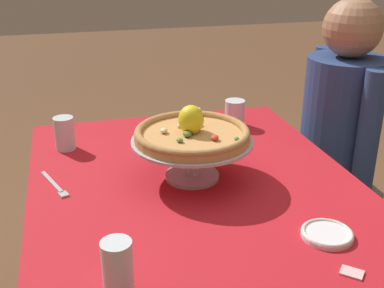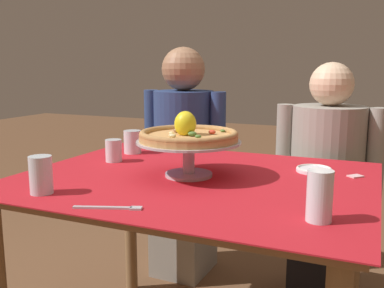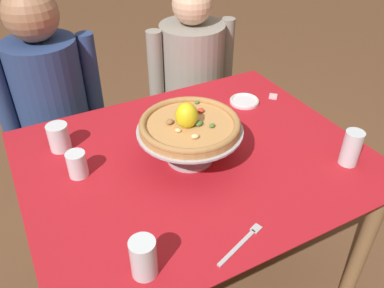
{
  "view_description": "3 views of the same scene",
  "coord_description": "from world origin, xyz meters",
  "px_view_note": "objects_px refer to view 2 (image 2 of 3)",
  "views": [
    {
      "loc": [
        1.3,
        -0.35,
        1.46
      ],
      "look_at": [
        -0.02,
        -0.0,
        0.88
      ],
      "focal_mm": 45.8,
      "sensor_mm": 36.0,
      "label": 1
    },
    {
      "loc": [
        0.59,
        -1.38,
        1.15
      ],
      "look_at": [
        -0.05,
        0.08,
        0.87
      ],
      "focal_mm": 40.6,
      "sensor_mm": 36.0,
      "label": 2
    },
    {
      "loc": [
        -0.54,
        -1.0,
        1.65
      ],
      "look_at": [
        -0.01,
        0.02,
        0.81
      ],
      "focal_mm": 36.72,
      "sensor_mm": 36.0,
      "label": 3
    }
  ],
  "objects_px": {
    "water_glass_front_right": "(319,198)",
    "diner_right": "(326,189)",
    "pizza": "(189,135)",
    "diner_left": "(184,167)",
    "dinner_fork": "(112,208)",
    "water_glass_front_left": "(41,177)",
    "sugar_packet": "(355,176)",
    "water_glass_side_left": "(114,152)",
    "pizza_stand": "(189,150)",
    "side_plate": "(314,169)",
    "water_glass_back_left": "(133,143)"
  },
  "relations": [
    {
      "from": "water_glass_front_left",
      "to": "dinner_fork",
      "type": "height_order",
      "value": "water_glass_front_left"
    },
    {
      "from": "water_glass_front_right",
      "to": "pizza",
      "type": "bearing_deg",
      "value": 149.35
    },
    {
      "from": "water_glass_front_right",
      "to": "dinner_fork",
      "type": "bearing_deg",
      "value": -166.53
    },
    {
      "from": "water_glass_side_left",
      "to": "dinner_fork",
      "type": "xyz_separation_m",
      "value": [
        0.33,
        -0.52,
        -0.04
      ]
    },
    {
      "from": "pizza_stand",
      "to": "water_glass_front_right",
      "type": "height_order",
      "value": "water_glass_front_right"
    },
    {
      "from": "water_glass_front_right",
      "to": "water_glass_back_left",
      "type": "distance_m",
      "value": 1.06
    },
    {
      "from": "pizza",
      "to": "dinner_fork",
      "type": "xyz_separation_m",
      "value": [
        -0.05,
        -0.42,
        -0.15
      ]
    },
    {
      "from": "water_glass_front_left",
      "to": "dinner_fork",
      "type": "bearing_deg",
      "value": -7.99
    },
    {
      "from": "water_glass_front_right",
      "to": "side_plate",
      "type": "height_order",
      "value": "water_glass_front_right"
    },
    {
      "from": "water_glass_side_left",
      "to": "diner_right",
      "type": "bearing_deg",
      "value": 39.36
    },
    {
      "from": "pizza",
      "to": "water_glass_front_left",
      "type": "bearing_deg",
      "value": -131.06
    },
    {
      "from": "water_glass_back_left",
      "to": "pizza_stand",
      "type": "bearing_deg",
      "value": -34.65
    },
    {
      "from": "water_glass_front_right",
      "to": "sugar_packet",
      "type": "bearing_deg",
      "value": 83.15
    },
    {
      "from": "water_glass_back_left",
      "to": "sugar_packet",
      "type": "height_order",
      "value": "water_glass_back_left"
    },
    {
      "from": "water_glass_back_left",
      "to": "sugar_packet",
      "type": "bearing_deg",
      "value": -3.29
    },
    {
      "from": "pizza_stand",
      "to": "water_glass_back_left",
      "type": "bearing_deg",
      "value": 145.35
    },
    {
      "from": "water_glass_front_right",
      "to": "diner_left",
      "type": "height_order",
      "value": "diner_left"
    },
    {
      "from": "pizza_stand",
      "to": "water_glass_side_left",
      "type": "relative_size",
      "value": 4.06
    },
    {
      "from": "pizza",
      "to": "water_glass_back_left",
      "type": "distance_m",
      "value": 0.5
    },
    {
      "from": "sugar_packet",
      "to": "water_glass_side_left",
      "type": "bearing_deg",
      "value": -172.2
    },
    {
      "from": "water_glass_side_left",
      "to": "water_glass_back_left",
      "type": "height_order",
      "value": "water_glass_back_left"
    },
    {
      "from": "pizza_stand",
      "to": "dinner_fork",
      "type": "height_order",
      "value": "pizza_stand"
    },
    {
      "from": "water_glass_front_right",
      "to": "diner_right",
      "type": "bearing_deg",
      "value": 94.95
    },
    {
      "from": "pizza",
      "to": "diner_left",
      "type": "height_order",
      "value": "diner_left"
    },
    {
      "from": "water_glass_front_right",
      "to": "diner_left",
      "type": "xyz_separation_m",
      "value": [
        -0.84,
        1.02,
        -0.22
      ]
    },
    {
      "from": "water_glass_front_left",
      "to": "dinner_fork",
      "type": "xyz_separation_m",
      "value": [
        0.28,
        -0.04,
        -0.05
      ]
    },
    {
      "from": "sugar_packet",
      "to": "diner_left",
      "type": "bearing_deg",
      "value": 150.82
    },
    {
      "from": "water_glass_front_left",
      "to": "water_glass_back_left",
      "type": "bearing_deg",
      "value": 96.11
    },
    {
      "from": "water_glass_front_left",
      "to": "diner_left",
      "type": "distance_m",
      "value": 1.13
    },
    {
      "from": "diner_left",
      "to": "diner_right",
      "type": "xyz_separation_m",
      "value": [
        0.75,
        0.01,
        -0.04
      ]
    },
    {
      "from": "water_glass_back_left",
      "to": "water_glass_side_left",
      "type": "bearing_deg",
      "value": -83.8
    },
    {
      "from": "water_glass_back_left",
      "to": "sugar_packet",
      "type": "relative_size",
      "value": 2.07
    },
    {
      "from": "water_glass_side_left",
      "to": "diner_left",
      "type": "bearing_deg",
      "value": 87.4
    },
    {
      "from": "side_plate",
      "to": "dinner_fork",
      "type": "relative_size",
      "value": 0.7
    },
    {
      "from": "water_glass_front_left",
      "to": "diner_right",
      "type": "bearing_deg",
      "value": 56.77
    },
    {
      "from": "side_plate",
      "to": "water_glass_back_left",
      "type": "bearing_deg",
      "value": 177.45
    },
    {
      "from": "pizza_stand",
      "to": "water_glass_front_right",
      "type": "relative_size",
      "value": 2.81
    },
    {
      "from": "water_glass_front_left",
      "to": "diner_right",
      "type": "height_order",
      "value": "diner_right"
    },
    {
      "from": "pizza_stand",
      "to": "water_glass_back_left",
      "type": "distance_m",
      "value": 0.49
    },
    {
      "from": "dinner_fork",
      "to": "pizza",
      "type": "bearing_deg",
      "value": 83.5
    },
    {
      "from": "side_plate",
      "to": "water_glass_front_right",
      "type": "bearing_deg",
      "value": -80.91
    },
    {
      "from": "pizza_stand",
      "to": "diner_right",
      "type": "relative_size",
      "value": 0.32
    },
    {
      "from": "water_glass_front_left",
      "to": "side_plate",
      "type": "distance_m",
      "value": 0.96
    },
    {
      "from": "sugar_packet",
      "to": "dinner_fork",
      "type": "bearing_deg",
      "value": -133.01
    },
    {
      "from": "water_glass_front_left",
      "to": "diner_right",
      "type": "relative_size",
      "value": 0.1
    },
    {
      "from": "diner_left",
      "to": "dinner_fork",
      "type": "bearing_deg",
      "value": -75.13
    },
    {
      "from": "dinner_fork",
      "to": "water_glass_front_right",
      "type": "bearing_deg",
      "value": 13.47
    },
    {
      "from": "water_glass_front_left",
      "to": "diner_left",
      "type": "xyz_separation_m",
      "value": [
        -0.02,
        1.11,
        -0.21
      ]
    },
    {
      "from": "side_plate",
      "to": "diner_right",
      "type": "bearing_deg",
      "value": 90.43
    },
    {
      "from": "pizza_stand",
      "to": "side_plate",
      "type": "distance_m",
      "value": 0.48
    }
  ]
}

